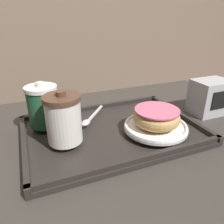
{
  "coord_description": "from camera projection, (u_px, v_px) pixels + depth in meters",
  "views": [
    {
      "loc": [
        -0.19,
        -0.47,
        1.0
      ],
      "look_at": [
        0.01,
        0.0,
        0.77
      ],
      "focal_mm": 35.0,
      "sensor_mm": 36.0,
      "label": 1
    }
  ],
  "objects": [
    {
      "name": "cafe_table",
      "position": [
        110.0,
        177.0,
        0.65
      ],
      "size": [
        1.05,
        0.68,
        0.71
      ],
      "color": "#38332D",
      "rests_on": "ground_plane"
    },
    {
      "name": "serving_tray",
      "position": [
        112.0,
        131.0,
        0.59
      ],
      "size": [
        0.45,
        0.31,
        0.02
      ],
      "color": "#282321",
      "rests_on": "cafe_table"
    },
    {
      "name": "coffee_cup_front",
      "position": [
        64.0,
        119.0,
        0.49
      ],
      "size": [
        0.08,
        0.08,
        0.12
      ],
      "color": "white",
      "rests_on": "serving_tray"
    },
    {
      "name": "coffee_cup_rear",
      "position": [
        43.0,
        106.0,
        0.56
      ],
      "size": [
        0.08,
        0.08,
        0.12
      ],
      "color": "#235638",
      "rests_on": "serving_tray"
    },
    {
      "name": "plate_with_chocolate_donut",
      "position": [
        156.0,
        126.0,
        0.56
      ],
      "size": [
        0.16,
        0.16,
        0.01
      ],
      "color": "white",
      "rests_on": "serving_tray"
    },
    {
      "name": "donut_chocolate_glazed",
      "position": [
        156.0,
        117.0,
        0.55
      ],
      "size": [
        0.12,
        0.12,
        0.04
      ],
      "color": "tan",
      "rests_on": "plate_with_chocolate_donut"
    },
    {
      "name": "spoon",
      "position": [
        89.0,
        120.0,
        0.6
      ],
      "size": [
        0.1,
        0.12,
        0.01
      ],
      "rotation": [
        0.0,
        0.0,
        4.02
      ],
      "color": "silver",
      "rests_on": "serving_tray"
    },
    {
      "name": "napkin_dispenser",
      "position": [
        210.0,
        97.0,
        0.69
      ],
      "size": [
        0.11,
        0.09,
        0.11
      ],
      "color": "#B7B7BC",
      "rests_on": "cafe_table"
    }
  ]
}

